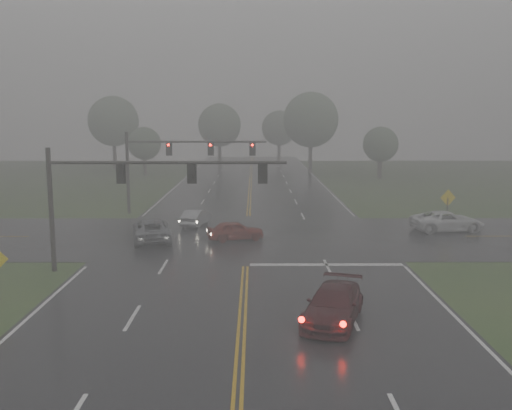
{
  "coord_description": "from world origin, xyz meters",
  "views": [
    {
      "loc": [
        0.5,
        -16.33,
        8.16
      ],
      "look_at": [
        0.59,
        16.0,
        3.14
      ],
      "focal_mm": 40.0,
      "sensor_mm": 36.0,
      "label": 1
    }
  ],
  "objects_px": {
    "car_grey": "(152,241)",
    "sedan_red": "(235,240)",
    "pickup_white": "(447,231)",
    "sedan_maroon": "(333,322)",
    "signal_gantry_near": "(124,185)",
    "signal_gantry_far": "(170,157)",
    "sedan_silver": "(196,226)"
  },
  "relations": [
    {
      "from": "pickup_white",
      "to": "signal_gantry_far",
      "type": "distance_m",
      "value": 22.83
    },
    {
      "from": "pickup_white",
      "to": "sedan_red",
      "type": "bearing_deg",
      "value": 94.12
    },
    {
      "from": "car_grey",
      "to": "sedan_red",
      "type": "bearing_deg",
      "value": 169.22
    },
    {
      "from": "sedan_red",
      "to": "signal_gantry_far",
      "type": "height_order",
      "value": "signal_gantry_far"
    },
    {
      "from": "sedan_maroon",
      "to": "pickup_white",
      "type": "xyz_separation_m",
      "value": [
        10.71,
        18.35,
        0.0
      ]
    },
    {
      "from": "sedan_maroon",
      "to": "signal_gantry_far",
      "type": "xyz_separation_m",
      "value": [
        -10.23,
        26.06,
        4.83
      ]
    },
    {
      "from": "sedan_red",
      "to": "signal_gantry_far",
      "type": "bearing_deg",
      "value": 13.51
    },
    {
      "from": "pickup_white",
      "to": "signal_gantry_far",
      "type": "height_order",
      "value": "signal_gantry_far"
    },
    {
      "from": "sedan_maroon",
      "to": "sedan_red",
      "type": "xyz_separation_m",
      "value": [
        -4.43,
        15.34,
        0.0
      ]
    },
    {
      "from": "sedan_silver",
      "to": "signal_gantry_near",
      "type": "bearing_deg",
      "value": 92.16
    },
    {
      "from": "pickup_white",
      "to": "signal_gantry_near",
      "type": "relative_size",
      "value": 0.41
    },
    {
      "from": "car_grey",
      "to": "signal_gantry_near",
      "type": "height_order",
      "value": "signal_gantry_near"
    },
    {
      "from": "sedan_maroon",
      "to": "pickup_white",
      "type": "bearing_deg",
      "value": 77.74
    },
    {
      "from": "pickup_white",
      "to": "sedan_maroon",
      "type": "bearing_deg",
      "value": 142.61
    },
    {
      "from": "signal_gantry_far",
      "to": "sedan_silver",
      "type": "bearing_deg",
      "value": -64.52
    },
    {
      "from": "sedan_silver",
      "to": "signal_gantry_near",
      "type": "xyz_separation_m",
      "value": [
        -2.39,
        -12.79,
        4.64
      ]
    },
    {
      "from": "signal_gantry_near",
      "to": "car_grey",
      "type": "bearing_deg",
      "value": 89.89
    },
    {
      "from": "sedan_maroon",
      "to": "car_grey",
      "type": "relative_size",
      "value": 0.93
    },
    {
      "from": "sedan_maroon",
      "to": "sedan_red",
      "type": "bearing_deg",
      "value": 124.1
    },
    {
      "from": "sedan_red",
      "to": "signal_gantry_near",
      "type": "bearing_deg",
      "value": 129.05
    },
    {
      "from": "sedan_red",
      "to": "car_grey",
      "type": "relative_size",
      "value": 0.72
    },
    {
      "from": "sedan_silver",
      "to": "car_grey",
      "type": "bearing_deg",
      "value": 78.75
    },
    {
      "from": "car_grey",
      "to": "sedan_silver",
      "type": "bearing_deg",
      "value": -126.74
    },
    {
      "from": "sedan_red",
      "to": "signal_gantry_near",
      "type": "distance_m",
      "value": 10.52
    },
    {
      "from": "sedan_red",
      "to": "pickup_white",
      "type": "distance_m",
      "value": 15.43
    },
    {
      "from": "sedan_red",
      "to": "sedan_silver",
      "type": "relative_size",
      "value": 1.01
    },
    {
      "from": "sedan_silver",
      "to": "car_grey",
      "type": "height_order",
      "value": "car_grey"
    },
    {
      "from": "sedan_maroon",
      "to": "sedan_silver",
      "type": "relative_size",
      "value": 1.3
    },
    {
      "from": "pickup_white",
      "to": "signal_gantry_near",
      "type": "bearing_deg",
      "value": 110.1
    },
    {
      "from": "sedan_maroon",
      "to": "sedan_silver",
      "type": "bearing_deg",
      "value": 128.31
    },
    {
      "from": "sedan_red",
      "to": "sedan_silver",
      "type": "bearing_deg",
      "value": 16.54
    },
    {
      "from": "sedan_maroon",
      "to": "signal_gantry_far",
      "type": "height_order",
      "value": "signal_gantry_far"
    }
  ]
}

